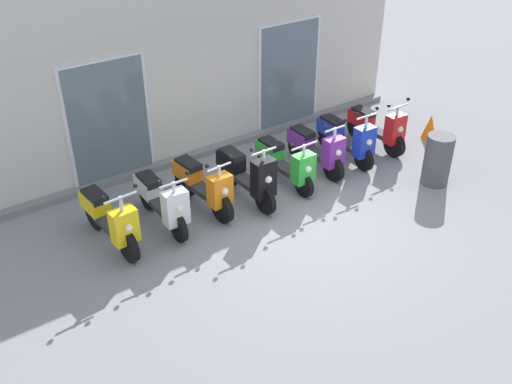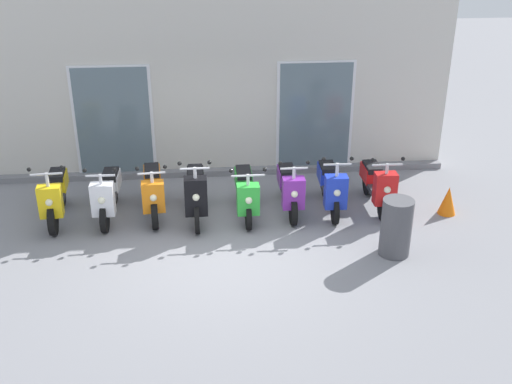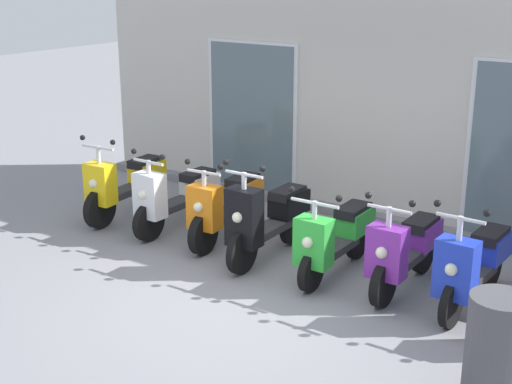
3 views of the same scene
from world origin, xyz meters
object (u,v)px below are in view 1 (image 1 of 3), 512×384
object	(u,v)px
scooter_red	(377,127)
scooter_yellow	(109,219)
scooter_orange	(203,185)
scooter_green	(285,162)
scooter_purple	(316,148)
trash_bin	(438,160)
traffic_cone	(430,127)
scooter_blue	(346,137)
scooter_white	(162,200)
scooter_black	(247,174)

from	to	relation	value
scooter_red	scooter_yellow	bearing A→B (deg)	179.84
scooter_orange	scooter_green	bearing A→B (deg)	-5.17
scooter_purple	trash_bin	bearing A→B (deg)	-48.26
traffic_cone	scooter_purple	bearing A→B (deg)	172.67
scooter_blue	scooter_yellow	bearing A→B (deg)	179.51
scooter_purple	scooter_red	size ratio (longest dim) A/B	1.01
scooter_yellow	scooter_green	xyz separation A→B (m)	(3.32, -0.10, -0.01)
scooter_orange	traffic_cone	size ratio (longest dim) A/B	3.04
scooter_green	scooter_red	size ratio (longest dim) A/B	1.01
scooter_green	scooter_red	bearing A→B (deg)	2.06
scooter_orange	scooter_purple	xyz separation A→B (m)	(2.43, -0.07, -0.01)
scooter_white	traffic_cone	size ratio (longest dim) A/B	3.10
scooter_white	traffic_cone	xyz separation A→B (m)	(6.03, -0.40, -0.20)
scooter_orange	scooter_red	bearing A→B (deg)	-0.87
scooter_purple	scooter_red	xyz separation A→B (m)	(1.60, 0.00, -0.00)
scooter_black	trash_bin	world-z (taller)	scooter_black
scooter_blue	scooter_red	bearing A→B (deg)	1.65
scooter_white	scooter_green	size ratio (longest dim) A/B	1.04
trash_bin	traffic_cone	bearing A→B (deg)	43.60
scooter_black	scooter_green	distance (m)	0.88
scooter_orange	scooter_red	xyz separation A→B (m)	(4.03, -0.06, -0.02)
scooter_yellow	trash_bin	size ratio (longest dim) A/B	1.73
scooter_white	traffic_cone	distance (m)	6.04
trash_bin	scooter_orange	bearing A→B (deg)	156.28
scooter_green	trash_bin	bearing A→B (deg)	-34.64
scooter_yellow	scooter_red	xyz separation A→B (m)	(5.72, -0.02, -0.02)
trash_bin	scooter_yellow	bearing A→B (deg)	163.38
scooter_black	scooter_blue	distance (m)	2.42
scooter_yellow	traffic_cone	size ratio (longest dim) A/B	3.16
scooter_purple	scooter_red	distance (m)	1.60
scooter_red	trash_bin	distance (m)	1.65
scooter_purple	scooter_blue	world-z (taller)	scooter_blue
scooter_blue	traffic_cone	xyz separation A→B (m)	(2.07, -0.34, -0.22)
scooter_white	scooter_purple	world-z (taller)	scooter_purple
traffic_cone	scooter_orange	bearing A→B (deg)	175.33
scooter_black	scooter_blue	world-z (taller)	scooter_black
scooter_black	scooter_yellow	bearing A→B (deg)	176.05
scooter_blue	scooter_red	xyz separation A→B (m)	(0.86, 0.02, -0.03)
scooter_orange	trash_bin	distance (m)	4.25
scooter_green	scooter_red	world-z (taller)	scooter_red
trash_bin	scooter_white	bearing A→B (deg)	160.25
scooter_green	scooter_black	bearing A→B (deg)	-175.65
scooter_orange	scooter_red	size ratio (longest dim) A/B	1.04
scooter_red	scooter_orange	bearing A→B (deg)	179.13
scooter_blue	scooter_white	bearing A→B (deg)	179.18
scooter_white	scooter_black	world-z (taller)	scooter_black
scooter_green	traffic_cone	xyz separation A→B (m)	(3.61, -0.28, -0.19)
scooter_green	scooter_white	bearing A→B (deg)	177.21
scooter_purple	scooter_blue	size ratio (longest dim) A/B	0.97
scooter_white	trash_bin	distance (m)	4.97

